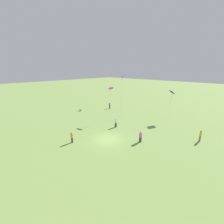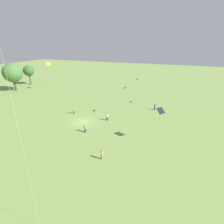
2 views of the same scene
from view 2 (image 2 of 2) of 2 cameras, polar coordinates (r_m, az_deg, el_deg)
ground_plane at (r=40.86m, az=-9.35°, el=-3.09°), size 240.00×240.00×0.00m
tree_4 at (r=74.62m, az=-29.75°, el=11.04°), size 6.89×6.89×10.07m
tree_5 at (r=83.44m, az=-25.58°, el=12.00°), size 4.42×4.42×7.96m
person_0 at (r=45.48m, az=-12.36°, el=0.52°), size 0.51×0.51×1.74m
person_1 at (r=48.26m, az=13.79°, el=1.68°), size 0.46×0.46×1.79m
person_2 at (r=35.78m, az=-8.76°, el=-5.24°), size 0.48×0.48×1.83m
person_3 at (r=27.86m, az=-3.37°, el=-13.56°), size 0.41×0.41×1.81m
person_4 at (r=40.68m, az=-1.56°, el=-1.61°), size 0.63×0.63×1.72m
kite_0 at (r=41.46m, az=4.24°, el=7.61°), size 1.08×1.04×7.27m
kite_1 at (r=67.94m, az=-20.01°, el=14.35°), size 1.58×1.51×10.28m
kite_2 at (r=39.58m, az=8.18°, el=9.64°), size 0.82×0.83×9.57m
kite_4 at (r=30.87m, az=15.60°, el=0.20°), size 1.64×1.61×6.59m
dog_0 at (r=53.26m, az=6.32°, el=3.46°), size 0.75×0.58×0.50m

